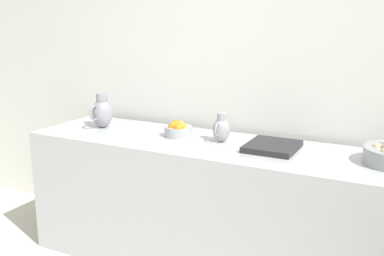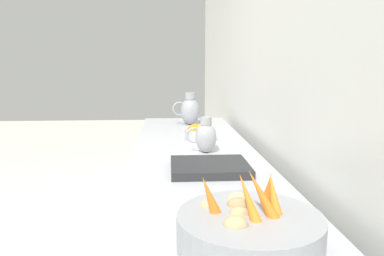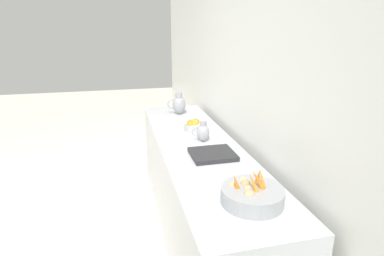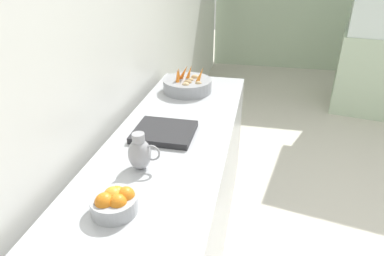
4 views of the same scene
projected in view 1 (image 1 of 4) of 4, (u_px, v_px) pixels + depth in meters
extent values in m
cube|color=silver|center=(327.00, 45.00, 2.88)|extent=(0.10, 8.10, 3.00)
cube|color=#ADAFB5|center=(225.00, 209.00, 2.96)|extent=(0.68, 2.74, 0.88)
ellipsoid|color=tan|center=(377.00, 147.00, 2.48)|extent=(0.05, 0.05, 0.04)
ellipsoid|color=tan|center=(384.00, 152.00, 2.39)|extent=(0.05, 0.04, 0.04)
cylinder|color=#9EA0A5|center=(178.00, 131.00, 3.06)|extent=(0.19, 0.19, 0.07)
sphere|color=orange|center=(176.00, 126.00, 3.09)|extent=(0.08, 0.08, 0.08)
sphere|color=orange|center=(178.00, 128.00, 3.01)|extent=(0.08, 0.08, 0.08)
sphere|color=orange|center=(180.00, 127.00, 3.06)|extent=(0.08, 0.08, 0.08)
sphere|color=orange|center=(173.00, 127.00, 3.04)|extent=(0.07, 0.07, 0.07)
sphere|color=orange|center=(181.00, 127.00, 3.04)|extent=(0.08, 0.08, 0.08)
ellipsoid|color=gray|center=(102.00, 113.00, 3.30)|extent=(0.15, 0.15, 0.21)
cylinder|color=gray|center=(102.00, 97.00, 3.28)|extent=(0.08, 0.08, 0.06)
torus|color=gray|center=(95.00, 113.00, 3.23)|extent=(0.11, 0.01, 0.11)
ellipsoid|color=#939399|center=(221.00, 130.00, 2.91)|extent=(0.11, 0.11, 0.16)
cylinder|color=#939399|center=(222.00, 116.00, 2.89)|extent=(0.06, 0.06, 0.04)
torus|color=#939399|center=(218.00, 130.00, 2.86)|extent=(0.09, 0.01, 0.09)
cube|color=#232326|center=(272.00, 146.00, 2.76)|extent=(0.34, 0.30, 0.04)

